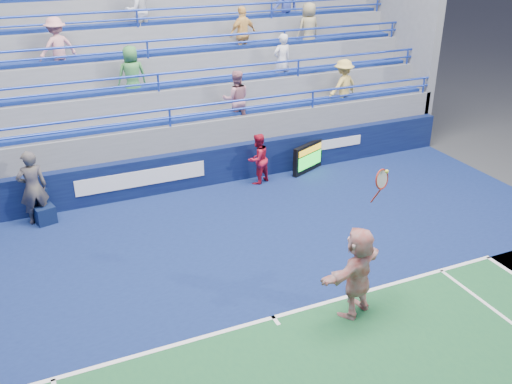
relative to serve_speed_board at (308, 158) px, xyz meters
name	(u,v)px	position (x,y,z in m)	size (l,w,h in m)	color
ground	(273,318)	(-4.10, -6.14, -0.46)	(120.00, 120.00, 0.00)	#333538
sponsor_wall	(175,172)	(-4.10, 0.36, 0.09)	(18.00, 0.32, 1.10)	#0A0F38
bleacher_stand	(141,104)	(-4.10, 4.13, 1.09)	(18.00, 5.60, 6.13)	slate
serve_speed_board	(308,158)	(0.00, 0.00, 0.00)	(1.25, 0.68, 0.91)	black
judge_chair	(45,213)	(-7.75, -0.21, -0.19)	(0.57, 0.58, 0.84)	#0B1739
tennis_player	(357,272)	(-2.56, -6.60, 0.48)	(1.81, 1.17, 3.00)	white
line_judge	(33,188)	(-7.91, -0.13, 0.52)	(0.71, 0.47, 1.96)	black
ball_girl	(258,159)	(-1.75, -0.15, 0.30)	(0.74, 0.57, 1.52)	#B2142B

